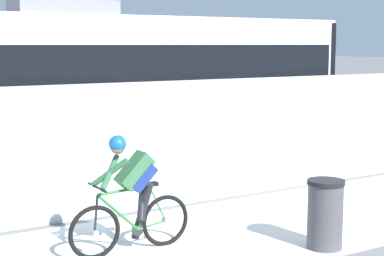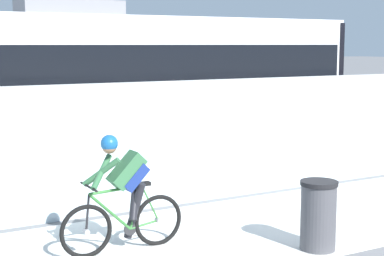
{
  "view_description": "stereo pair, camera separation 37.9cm",
  "coord_description": "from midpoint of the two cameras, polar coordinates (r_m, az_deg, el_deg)",
  "views": [
    {
      "loc": [
        -7.32,
        -7.29,
        2.78
      ],
      "look_at": [
        -1.38,
        2.35,
        1.25
      ],
      "focal_mm": 58.03,
      "sensor_mm": 36.0,
      "label": 1
    },
    {
      "loc": [
        -6.99,
        -7.48,
        2.78
      ],
      "look_at": [
        -1.38,
        2.35,
        1.25
      ],
      "focal_mm": 58.03,
      "sensor_mm": 36.0,
      "label": 2
    }
  ],
  "objects": [
    {
      "name": "ground_plane",
      "position": [
        10.65,
        12.12,
        -7.61
      ],
      "size": [
        200.0,
        200.0,
        0.0
      ],
      "primitive_type": "plane",
      "color": "slate"
    },
    {
      "name": "bike_path_deck",
      "position": [
        10.65,
        12.12,
        -7.58
      ],
      "size": [
        32.0,
        3.2,
        0.01
      ],
      "primitive_type": "cube",
      "color": "silver",
      "rests_on": "ground"
    },
    {
      "name": "glass_parapet",
      "position": [
        11.89,
        6.02,
        -3.04
      ],
      "size": [
        32.0,
        0.05,
        1.15
      ],
      "primitive_type": "cube",
      "color": "silver",
      "rests_on": "ground"
    },
    {
      "name": "concrete_barrier_wall",
      "position": [
        13.27,
        1.3,
        0.06
      ],
      "size": [
        32.0,
        0.36,
        2.03
      ],
      "primitive_type": "cube",
      "color": "silver",
      "rests_on": "ground"
    },
    {
      "name": "tram_rail_near",
      "position": [
        15.54,
        -3.7,
        -2.61
      ],
      "size": [
        32.0,
        0.08,
        0.01
      ],
      "primitive_type": "cube",
      "color": "#595654",
      "rests_on": "ground"
    },
    {
      "name": "tram_rail_far",
      "position": [
        16.81,
        -6.0,
        -1.85
      ],
      "size": [
        32.0,
        0.08,
        0.01
      ],
      "primitive_type": "cube",
      "color": "#595654",
      "rests_on": "ground"
    },
    {
      "name": "tram",
      "position": [
        15.88,
        -5.51,
        4.46
      ],
      "size": [
        11.06,
        2.54,
        3.81
      ],
      "color": "silver",
      "rests_on": "ground"
    },
    {
      "name": "cyclist_on_bike",
      "position": [
        8.36,
        -6.91,
        -6.18
      ],
      "size": [
        1.77,
        0.58,
        1.61
      ],
      "color": "black",
      "rests_on": "ground"
    },
    {
      "name": "trash_bin",
      "position": [
        8.68,
        10.91,
        -7.79
      ],
      "size": [
        0.51,
        0.51,
        0.96
      ],
      "color": "#47474C",
      "rests_on": "ground"
    }
  ]
}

